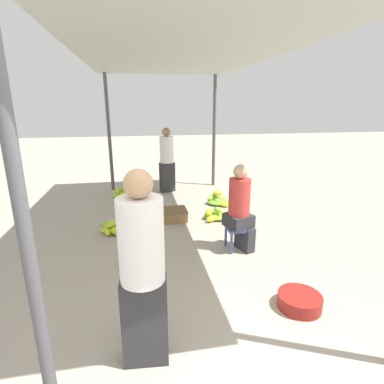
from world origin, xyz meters
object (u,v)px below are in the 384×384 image
(banana_pile_left_3, at_px, (116,226))
(banana_pile_right_1, at_px, (217,215))
(banana_pile_left_2, at_px, (122,194))
(vendor_seated, at_px, (240,207))
(banana_pile_left_1, at_px, (138,259))
(vendor_foreground, at_px, (143,269))
(banana_pile_right_0, at_px, (218,200))
(stool, at_px, (238,230))
(basin_black, at_px, (299,301))
(banana_pile_left_0, at_px, (139,204))
(shopper_walking_mid, at_px, (167,159))
(crate_near, at_px, (174,214))

(banana_pile_left_3, distance_m, banana_pile_right_1, 1.84)
(banana_pile_left_2, bearing_deg, vendor_seated, -58.40)
(banana_pile_left_1, relative_size, banana_pile_left_3, 0.92)
(vendor_seated, relative_size, banana_pile_left_2, 2.69)
(vendor_foreground, height_order, banana_pile_right_0, vendor_foreground)
(stool, relative_size, banana_pile_right_0, 0.67)
(vendor_foreground, distance_m, stool, 2.30)
(banana_pile_left_2, bearing_deg, vendor_foreground, -85.35)
(basin_black, height_order, banana_pile_left_3, banana_pile_left_3)
(stool, distance_m, basin_black, 1.42)
(banana_pile_left_0, distance_m, banana_pile_left_3, 1.21)
(banana_pile_left_1, bearing_deg, shopper_walking_mid, 77.45)
(banana_pile_left_2, bearing_deg, banana_pile_left_1, -83.93)
(vendor_foreground, relative_size, crate_near, 3.46)
(banana_pile_left_0, bearing_deg, stool, -56.95)
(basin_black, xyz_separation_m, banana_pile_right_1, (-0.17, 2.64, -0.00))
(basin_black, relative_size, banana_pile_left_1, 0.89)
(vendor_seated, distance_m, crate_near, 1.65)
(banana_pile_right_0, height_order, shopper_walking_mid, shopper_walking_mid)
(banana_pile_left_2, xyz_separation_m, banana_pile_left_3, (-0.02, -1.91, -0.01))
(banana_pile_left_3, xyz_separation_m, crate_near, (1.02, 0.36, 0.01))
(banana_pile_right_0, bearing_deg, vendor_foreground, -113.46)
(banana_pile_left_3, bearing_deg, stool, -28.68)
(banana_pile_left_2, bearing_deg, banana_pile_left_0, -63.38)
(banana_pile_left_2, distance_m, banana_pile_right_0, 2.20)
(banana_pile_left_1, distance_m, shopper_walking_mid, 3.58)
(banana_pile_left_1, relative_size, banana_pile_left_2, 1.08)
(stool, distance_m, vendor_seated, 0.35)
(stool, distance_m, crate_near, 1.55)
(banana_pile_left_1, xyz_separation_m, banana_pile_left_3, (-0.35, 1.14, 0.02))
(stool, relative_size, basin_black, 0.80)
(stool, xyz_separation_m, shopper_walking_mid, (-0.68, 3.26, 0.51))
(banana_pile_right_1, relative_size, crate_near, 1.21)
(basin_black, relative_size, banana_pile_right_1, 0.80)
(stool, distance_m, banana_pile_left_0, 2.53)
(vendor_seated, distance_m, banana_pile_right_0, 2.17)
(vendor_seated, xyz_separation_m, banana_pile_left_1, (-1.45, -0.16, -0.58))
(basin_black, height_order, shopper_walking_mid, shopper_walking_mid)
(banana_pile_left_0, xyz_separation_m, shopper_walking_mid, (0.70, 1.15, 0.72))
(vendor_foreground, distance_m, banana_pile_left_3, 2.86)
(stool, xyz_separation_m, banana_pile_left_2, (-1.76, 2.88, -0.19))
(banana_pile_right_1, bearing_deg, banana_pile_left_2, 137.69)
(vendor_foreground, height_order, banana_pile_left_2, vendor_foreground)
(banana_pile_left_1, xyz_separation_m, crate_near, (0.67, 1.50, 0.03))
(vendor_foreground, height_order, vendor_seated, vendor_foreground)
(banana_pile_left_1, xyz_separation_m, shopper_walking_mid, (0.76, 3.42, 0.73))
(basin_black, height_order, crate_near, crate_near)
(banana_pile_left_1, bearing_deg, basin_black, -36.75)
(vendor_seated, height_order, basin_black, vendor_seated)
(stool, relative_size, banana_pile_left_0, 0.68)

